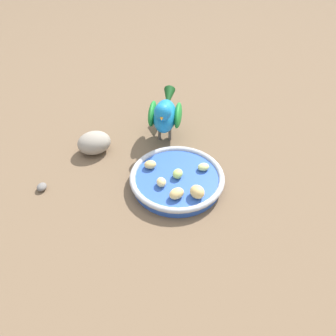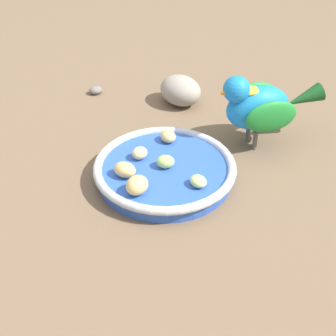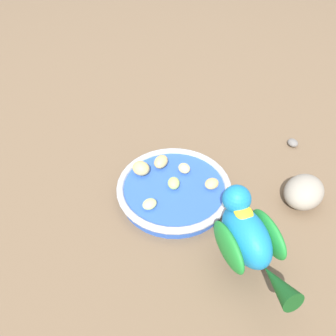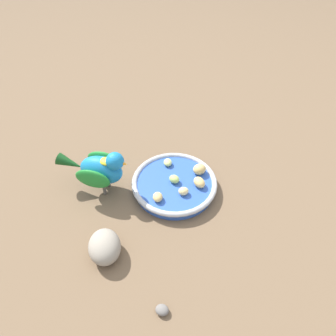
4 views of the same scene
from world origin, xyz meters
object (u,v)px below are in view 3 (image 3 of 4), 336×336
object	(u,v)px
apple_piece_2	(161,162)
apple_piece_3	(184,168)
feeding_bowl	(174,189)
apple_piece_4	(141,168)
apple_piece_1	(212,184)
pebble_0	(293,143)
apple_piece_0	(174,183)
rock_large	(304,192)
apple_piece_5	(149,203)
parrot	(248,236)

from	to	relation	value
apple_piece_2	apple_piece_3	size ratio (longest dim) A/B	1.38
feeding_bowl	apple_piece_4	world-z (taller)	apple_piece_4
apple_piece_1	pebble_0	distance (m)	0.26
apple_piece_0	rock_large	xyz separation A→B (m)	(-0.20, -0.15, -0.01)
rock_large	apple_piece_5	bearing A→B (deg)	47.49
apple_piece_4	parrot	bearing A→B (deg)	173.69
apple_piece_4	pebble_0	xyz separation A→B (m)	(-0.18, -0.32, -0.03)
apple_piece_0	parrot	bearing A→B (deg)	166.80
rock_large	pebble_0	world-z (taller)	rock_large
apple_piece_5	parrot	bearing A→B (deg)	-172.33
feeding_bowl	apple_piece_3	world-z (taller)	apple_piece_3
apple_piece_5	apple_piece_1	bearing A→B (deg)	-116.57
feeding_bowl	apple_piece_2	distance (m)	0.07
apple_piece_0	apple_piece_2	world-z (taller)	apple_piece_2
feeding_bowl	apple_piece_1	world-z (taller)	apple_piece_1
apple_piece_0	parrot	size ratio (longest dim) A/B	0.16
apple_piece_4	rock_large	bearing A→B (deg)	-148.77
apple_piece_3	parrot	xyz separation A→B (m)	(-0.20, 0.09, 0.04)
feeding_bowl	apple_piece_2	world-z (taller)	apple_piece_2
apple_piece_0	apple_piece_5	size ratio (longest dim) A/B	1.01
apple_piece_1	apple_piece_2	bearing A→B (deg)	9.56
apple_piece_0	apple_piece_2	distance (m)	0.07
apple_piece_1	apple_piece_5	xyz separation A→B (m)	(0.06, 0.12, -0.00)
feeding_bowl	pebble_0	bearing A→B (deg)	-109.54
apple_piece_2	apple_piece_5	world-z (taller)	apple_piece_2
apple_piece_0	apple_piece_3	size ratio (longest dim) A/B	1.09
apple_piece_4	pebble_0	size ratio (longest dim) A/B	1.36
apple_piece_4	apple_piece_5	size ratio (longest dim) A/B	1.28
feeding_bowl	parrot	size ratio (longest dim) A/B	1.25
apple_piece_1	apple_piece_3	bearing A→B (deg)	1.53
apple_piece_1	apple_piece_4	xyz separation A→B (m)	(0.13, 0.06, 0.00)
apple_piece_5	pebble_0	size ratio (longest dim) A/B	1.06
apple_piece_1	apple_piece_2	distance (m)	0.12
apple_piece_0	apple_piece_3	xyz separation A→B (m)	(0.01, -0.05, -0.00)
apple_piece_1	apple_piece_3	xyz separation A→B (m)	(0.07, 0.00, 0.00)
apple_piece_4	apple_piece_3	bearing A→B (deg)	-136.04
parrot	pebble_0	distance (m)	0.37
apple_piece_1	pebble_0	xyz separation A→B (m)	(-0.05, -0.26, -0.03)
apple_piece_4	apple_piece_0	bearing A→B (deg)	-168.86
apple_piece_0	apple_piece_3	world-z (taller)	same
apple_piece_3	apple_piece_5	xyz separation A→B (m)	(-0.01, 0.12, -0.00)
apple_piece_4	apple_piece_2	bearing A→B (deg)	-109.41
apple_piece_4	apple_piece_5	bearing A→B (deg)	143.60
apple_piece_1	apple_piece_5	bearing A→B (deg)	63.43
apple_piece_5	apple_piece_3	bearing A→B (deg)	-85.32
feeding_bowl	apple_piece_0	world-z (taller)	apple_piece_0
apple_piece_5	rock_large	distance (m)	0.30
feeding_bowl	apple_piece_0	distance (m)	0.02
feeding_bowl	apple_piece_1	xyz separation A→B (m)	(-0.06, -0.05, 0.02)
rock_large	pebble_0	xyz separation A→B (m)	(0.09, -0.15, -0.02)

